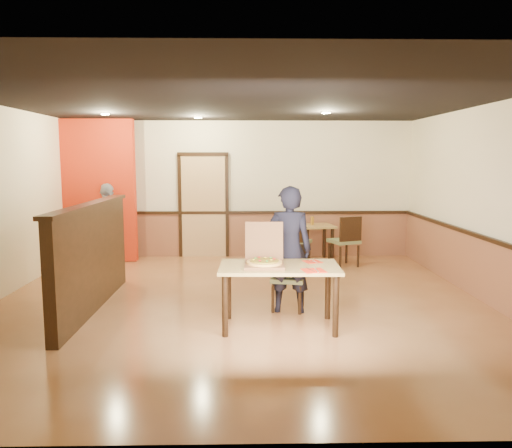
% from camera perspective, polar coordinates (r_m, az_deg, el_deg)
% --- Properties ---
extents(floor, '(7.00, 7.00, 0.00)m').
position_cam_1_polar(floor, '(7.13, -1.74, -9.06)').
color(floor, '#BA7948').
rests_on(floor, ground).
extents(ceiling, '(7.00, 7.00, 0.00)m').
position_cam_1_polar(ceiling, '(6.88, -1.83, 13.89)').
color(ceiling, black).
rests_on(ceiling, wall_back).
extents(wall_back, '(7.00, 0.00, 7.00)m').
position_cam_1_polar(wall_back, '(10.36, -1.58, 3.99)').
color(wall_back, '#FFF2C7').
rests_on(wall_back, floor).
extents(wall_right, '(0.00, 7.00, 7.00)m').
position_cam_1_polar(wall_right, '(7.68, 25.36, 2.04)').
color(wall_right, '#FFF2C7').
rests_on(wall_right, floor).
extents(wainscot_back, '(7.00, 0.04, 0.90)m').
position_cam_1_polar(wainscot_back, '(10.43, -1.57, -1.24)').
color(wainscot_back, brown).
rests_on(wainscot_back, floor).
extents(chair_rail_back, '(7.00, 0.06, 0.06)m').
position_cam_1_polar(chair_rail_back, '(10.35, -1.58, 1.32)').
color(chair_rail_back, black).
rests_on(chair_rail_back, wall_back).
extents(wainscot_right, '(0.04, 7.00, 0.90)m').
position_cam_1_polar(wainscot_right, '(7.80, 24.77, -4.91)').
color(wainscot_right, brown).
rests_on(wainscot_right, floor).
extents(chair_rail_right, '(0.06, 7.00, 0.06)m').
position_cam_1_polar(chair_rail_right, '(7.71, 24.83, -1.50)').
color(chair_rail_right, black).
rests_on(chair_rail_right, wall_right).
extents(back_door, '(0.90, 0.06, 2.10)m').
position_cam_1_polar(back_door, '(10.38, -6.00, 2.02)').
color(back_door, '#DDAE71').
rests_on(back_door, wall_back).
extents(booth_partition, '(0.20, 3.10, 1.44)m').
position_cam_1_polar(booth_partition, '(7.07, -18.23, -3.45)').
color(booth_partition, black).
rests_on(booth_partition, floor).
extents(red_accent_panel, '(1.60, 0.20, 2.78)m').
position_cam_1_polar(red_accent_panel, '(10.30, -17.99, 3.61)').
color(red_accent_panel, red).
rests_on(red_accent_panel, floor).
extents(spot_a, '(0.14, 0.14, 0.02)m').
position_cam_1_polar(spot_a, '(8.99, -16.86, 11.95)').
color(spot_a, beige).
rests_on(spot_a, ceiling).
extents(spot_b, '(0.14, 0.14, 0.02)m').
position_cam_1_polar(spot_b, '(9.41, -6.65, 12.00)').
color(spot_b, beige).
rests_on(spot_b, ceiling).
extents(spot_c, '(0.14, 0.14, 0.02)m').
position_cam_1_polar(spot_c, '(8.48, 8.02, 12.48)').
color(spot_c, beige).
rests_on(spot_c, ceiling).
extents(main_table, '(1.45, 0.85, 0.76)m').
position_cam_1_polar(main_table, '(6.01, 2.68, -5.78)').
color(main_table, tan).
rests_on(main_table, floor).
extents(diner_chair, '(0.51, 0.51, 0.87)m').
position_cam_1_polar(diner_chair, '(6.81, 3.77, -5.73)').
color(diner_chair, olive).
rests_on(diner_chair, floor).
extents(side_chair_left, '(0.63, 0.63, 0.95)m').
position_cam_1_polar(side_chair_left, '(9.40, 4.49, -1.81)').
color(side_chair_left, olive).
rests_on(side_chair_left, floor).
extents(side_chair_right, '(0.62, 0.62, 0.97)m').
position_cam_1_polar(side_chair_right, '(9.53, 10.24, -1.70)').
color(side_chair_right, olive).
rests_on(side_chair_right, floor).
extents(side_table, '(0.76, 0.76, 0.72)m').
position_cam_1_polar(side_table, '(10.05, 6.89, -1.08)').
color(side_table, tan).
rests_on(side_table, floor).
extents(diner, '(0.64, 0.45, 1.68)m').
position_cam_1_polar(diner, '(6.59, 3.77, -2.93)').
color(diner, black).
rests_on(diner, floor).
extents(passerby, '(0.54, 0.97, 1.57)m').
position_cam_1_polar(passerby, '(10.02, -16.57, 0.01)').
color(passerby, '#9D9BA4').
rests_on(passerby, floor).
extents(pizza_box, '(0.48, 0.56, 0.49)m').
position_cam_1_polar(pizza_box, '(5.97, 0.96, -4.17)').
color(pizza_box, brown).
rests_on(pizza_box, main_table).
extents(pizza, '(0.52, 0.52, 0.03)m').
position_cam_1_polar(pizza, '(5.92, 0.96, -4.41)').
color(pizza, '#DFAC51').
rests_on(pizza, pizza_box).
extents(napkin_near, '(0.28, 0.28, 0.01)m').
position_cam_1_polar(napkin_near, '(5.74, 6.61, -5.30)').
color(napkin_near, red).
rests_on(napkin_near, main_table).
extents(napkin_far, '(0.25, 0.25, 0.01)m').
position_cam_1_polar(napkin_far, '(6.23, 6.48, -4.29)').
color(napkin_far, red).
rests_on(napkin_far, main_table).
extents(condiment, '(0.07, 0.07, 0.17)m').
position_cam_1_polar(condiment, '(10.04, 6.45, 0.39)').
color(condiment, '#9A681C').
rests_on(condiment, side_table).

